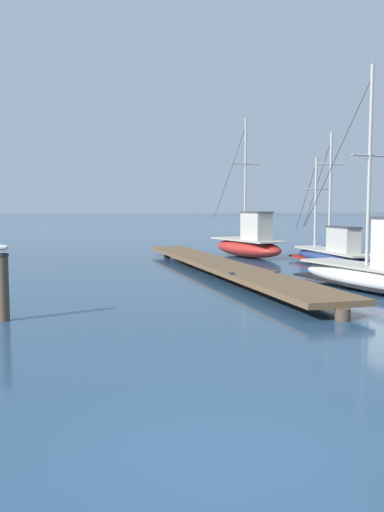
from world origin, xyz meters
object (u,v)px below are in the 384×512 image
fishing_boat_0 (377,272)px  fishing_boat_1 (333,254)px  mooring_piling (3,286)px  perched_seagull (2,247)px  fishing_boat_2 (249,243)px

fishing_boat_0 → fishing_boat_1: (2.61, 6.98, -0.09)m
fishing_boat_0 → fishing_boat_1: bearing=69.5°
mooring_piling → perched_seagull: size_ratio=4.22×
fishing_boat_2 → perched_seagull: (-11.57, -13.35, 1.01)m
fishing_boat_0 → fishing_boat_1: 7.45m
fishing_boat_2 → mooring_piling: size_ratio=4.58×
fishing_boat_0 → mooring_piling: bearing=-173.2°
fishing_boat_1 → perched_seagull: bearing=-148.6°
fishing_boat_2 → mooring_piling: bearing=-130.9°
fishing_boat_1 → mooring_piling: fishing_boat_1 is taller
fishing_boat_0 → perched_seagull: size_ratio=18.80×
fishing_boat_0 → fishing_boat_2: size_ratio=0.97×
fishing_boat_0 → perched_seagull: 11.14m
fishing_boat_0 → perched_seagull: fishing_boat_0 is taller
fishing_boat_0 → fishing_boat_2: (0.57, 12.04, 0.10)m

